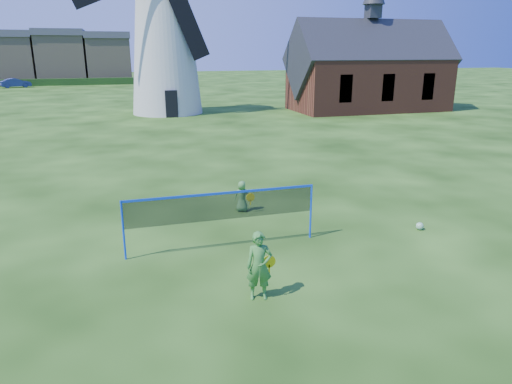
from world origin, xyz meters
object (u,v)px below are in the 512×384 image
object	(u,v)px
windmill	(164,38)
player_girl	(259,266)
player_boy	(242,196)
car_right	(16,83)
chapel	(369,72)
play_ball	(420,226)
badminton_net	(222,207)

from	to	relation	value
windmill	player_girl	world-z (taller)	windmill
player_girl	player_boy	distance (m)	5.60
windmill	player_boy	distance (m)	26.35
windmill	car_right	xyz separation A→B (m)	(-17.40, 34.22, -5.36)
chapel	player_boy	world-z (taller)	chapel
chapel	windmill	bearing A→B (deg)	170.82
chapel	car_right	distance (m)	50.58
chapel	play_ball	bearing A→B (deg)	-116.41
player_girl	car_right	size ratio (longest dim) A/B	0.38
windmill	player_girl	xyz separation A→B (m)	(-1.57, -31.25, -5.25)
chapel	badminton_net	world-z (taller)	chapel
player_girl	play_ball	xyz separation A→B (m)	(5.65, 2.42, -0.63)
play_ball	player_girl	bearing A→B (deg)	-156.81
badminton_net	play_ball	bearing A→B (deg)	-3.58
windmill	car_right	world-z (taller)	windmill
player_boy	car_right	bearing A→B (deg)	-56.52
play_ball	badminton_net	bearing A→B (deg)	176.42
chapel	player_boy	bearing A→B (deg)	-127.27
windmill	player_boy	bearing A→B (deg)	-91.06
player_boy	car_right	xyz separation A→B (m)	(-16.92, 59.98, 0.14)
windmill	player_girl	size ratio (longest dim) A/B	11.94
windmill	player_girl	distance (m)	31.73
chapel	car_right	world-z (taller)	chapel
player_boy	play_ball	distance (m)	5.51
player_girl	car_right	world-z (taller)	player_girl
chapel	player_girl	distance (m)	34.13
play_ball	player_boy	bearing A→B (deg)	146.06
player_girl	player_boy	xyz separation A→B (m)	(1.10, 5.49, -0.24)
play_ball	windmill	bearing A→B (deg)	98.05
play_ball	car_right	distance (m)	66.61
play_ball	car_right	size ratio (longest dim) A/B	0.06
player_boy	windmill	bearing A→B (deg)	-73.34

